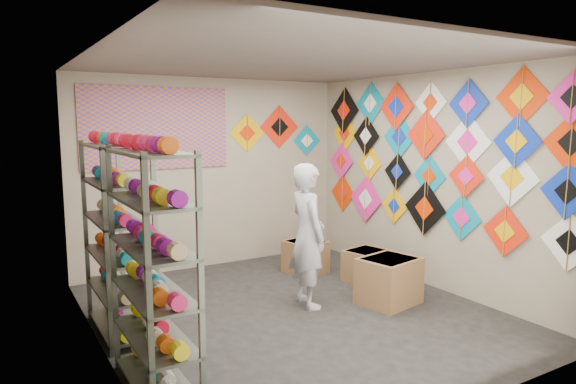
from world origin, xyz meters
TOP-DOWN VIEW (x-y plane):
  - ground at (0.00, 0.00)m, footprint 4.50×4.50m
  - room_walls at (0.00, 0.00)m, footprint 4.50×4.50m
  - shelf_rack_front at (-1.78, -0.85)m, footprint 0.40×1.10m
  - shelf_rack_back at (-1.78, 0.45)m, footprint 0.40×1.10m
  - string_spools at (-1.78, -0.20)m, footprint 0.12×2.36m
  - kite_wall_display at (1.98, 0.04)m, footprint 0.06×4.26m
  - back_wall_kites at (1.04, 2.24)m, footprint 1.59×0.02m
  - poster at (-0.80, 2.23)m, footprint 2.00×0.01m
  - shopkeeper at (0.25, 0.13)m, footprint 0.69×0.53m
  - carton_a at (1.10, -0.30)m, footprint 0.73×0.65m
  - carton_b at (1.40, 0.48)m, footprint 0.59×0.52m
  - carton_c at (0.93, 1.22)m, footprint 0.56×0.60m

SIDE VIEW (x-z plane):
  - ground at x=0.00m, z-range 0.00..0.00m
  - carton_b at x=1.40m, z-range 0.00..0.42m
  - carton_c at x=0.93m, z-range 0.00..0.45m
  - carton_a at x=1.10m, z-range 0.00..0.53m
  - shopkeeper at x=0.25m, z-range 0.00..1.63m
  - shelf_rack_front at x=-1.78m, z-range 0.00..1.90m
  - shelf_rack_back at x=-1.78m, z-range 0.00..1.90m
  - string_spools at x=-1.78m, z-range 0.99..1.11m
  - room_walls at x=0.00m, z-range -0.61..3.89m
  - kite_wall_display at x=1.98m, z-range 0.63..2.69m
  - back_wall_kites at x=1.04m, z-range 1.53..2.32m
  - poster at x=-0.80m, z-range 1.45..2.55m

